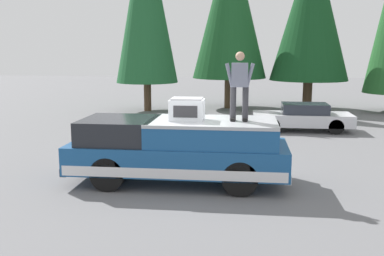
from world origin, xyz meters
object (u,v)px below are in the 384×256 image
at_px(compressor_unit, 187,109).
at_px(pickup_truck, 178,150).
at_px(parked_car_silver, 303,117).
at_px(person_on_truck_bed, 240,84).

bearing_deg(compressor_unit, pickup_truck, 69.89).
distance_m(pickup_truck, compressor_unit, 1.08).
height_order(pickup_truck, parked_car_silver, pickup_truck).
distance_m(pickup_truck, parked_car_silver, 8.98).
bearing_deg(parked_car_silver, compressor_unit, 154.46).
height_order(pickup_truck, person_on_truck_bed, person_on_truck_bed).
bearing_deg(compressor_unit, person_on_truck_bed, -87.20).
relative_size(person_on_truck_bed, parked_car_silver, 0.41).
height_order(compressor_unit, person_on_truck_bed, person_on_truck_bed).
xyz_separation_m(compressor_unit, parked_car_silver, (8.08, -3.86, -1.35)).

